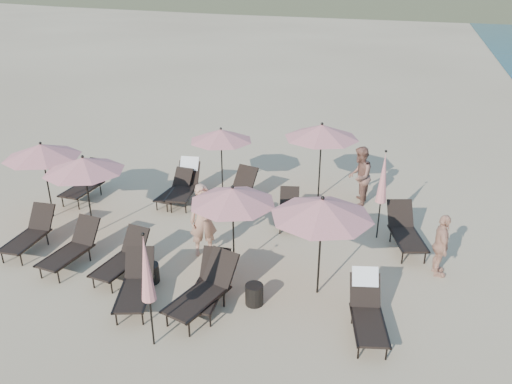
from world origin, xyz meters
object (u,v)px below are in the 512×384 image
(umbrella_open_1, at_px, (233,196))
(beachgoer_c, at_px, (441,246))
(lounger_1, at_px, (72,247))
(umbrella_closed_0, at_px, (146,269))
(lounger_7, at_px, (185,183))
(umbrella_closed_1, at_px, (383,178))
(lounger_10, at_px, (289,210))
(beachgoer_a, at_px, (203,220))
(umbrella_open_2, at_px, (322,208))
(lounger_9, at_px, (235,191))
(lounger_3, at_px, (136,284))
(lounger_11, at_px, (405,231))
(lounger_12, at_px, (209,284))
(lounger_8, at_px, (175,189))
(beachgoer_b, at_px, (359,176))
(lounger_5, at_px, (367,308))
(umbrella_open_5, at_px, (42,151))
(lounger_6, at_px, (86,183))
(umbrella_open_3, at_px, (221,135))
(side_table_1, at_px, (254,295))
(umbrella_open_4, at_px, (322,132))
(side_table_0, at_px, (150,273))
(lounger_4, at_px, (204,289))
(lounger_2, at_px, (123,257))
(lounger_0, at_px, (30,233))
(umbrella_open_0, at_px, (84,165))

(umbrella_open_1, bearing_deg, beachgoer_c, 14.83)
(lounger_1, distance_m, umbrella_closed_0, 4.01)
(umbrella_open_1, bearing_deg, lounger_7, 130.74)
(umbrella_closed_1, relative_size, beachgoer_c, 1.62)
(lounger_10, distance_m, beachgoer_a, 2.87)
(beachgoer_a, bearing_deg, umbrella_open_2, -44.30)
(umbrella_closed_0, bearing_deg, lounger_9, 95.89)
(umbrella_closed_1, bearing_deg, lounger_7, 173.41)
(umbrella_open_1, relative_size, beachgoer_a, 1.15)
(lounger_3, distance_m, beachgoer_c, 6.94)
(lounger_11, distance_m, lounger_12, 5.40)
(lounger_8, relative_size, beachgoer_b, 0.87)
(lounger_5, relative_size, umbrella_open_5, 0.78)
(lounger_1, relative_size, lounger_5, 0.99)
(lounger_6, height_order, umbrella_open_2, umbrella_open_2)
(lounger_7, relative_size, umbrella_open_3, 0.91)
(lounger_5, xyz_separation_m, side_table_1, (-2.38, 0.11, -0.27))
(lounger_12, bearing_deg, umbrella_open_3, 102.88)
(umbrella_open_4, height_order, side_table_1, umbrella_open_4)
(umbrella_open_2, bearing_deg, lounger_10, 115.03)
(side_table_0, distance_m, beachgoer_b, 7.03)
(lounger_3, bearing_deg, lounger_4, -11.32)
(umbrella_open_5, relative_size, beachgoer_c, 1.48)
(lounger_2, xyz_separation_m, lounger_10, (3.05, 3.77, -0.04))
(lounger_0, height_order, lounger_7, lounger_7)
(lounger_6, xyz_separation_m, beachgoer_c, (10.51, -1.26, 0.28))
(lounger_10, xyz_separation_m, beachgoer_a, (-1.60, -2.32, 0.54))
(lounger_4, xyz_separation_m, umbrella_open_0, (-4.26, 2.19, 1.50))
(lounger_8, bearing_deg, umbrella_open_0, -113.72)
(umbrella_open_0, xyz_separation_m, umbrella_closed_0, (3.76, -3.50, -0.31))
(lounger_8, height_order, umbrella_open_2, umbrella_open_2)
(lounger_3, xyz_separation_m, lounger_12, (1.49, 0.46, -0.00))
(lounger_9, bearing_deg, umbrella_closed_0, -70.56)
(lounger_3, height_order, lounger_7, lounger_7)
(umbrella_open_1, distance_m, umbrella_closed_0, 3.06)
(umbrella_closed_0, bearing_deg, umbrella_open_0, 137.06)
(umbrella_open_1, distance_m, umbrella_open_2, 2.15)
(umbrella_open_2, height_order, beachgoer_b, umbrella_open_2)
(umbrella_open_2, bearing_deg, lounger_2, -171.78)
(lounger_10, bearing_deg, lounger_3, -128.67)
(lounger_9, relative_size, beachgoer_c, 1.27)
(umbrella_closed_0, bearing_deg, lounger_10, 78.35)
(umbrella_closed_0, bearing_deg, lounger_6, 134.10)
(lounger_1, distance_m, umbrella_open_2, 6.16)
(lounger_11, height_order, beachgoer_c, beachgoer_c)
(lounger_10, xyz_separation_m, umbrella_open_3, (-2.62, 1.50, 1.51))
(lounger_5, xyz_separation_m, umbrella_open_1, (-3.28, 1.30, 1.42))
(beachgoer_a, bearing_deg, lounger_1, 177.41)
(lounger_5, height_order, side_table_0, lounger_5)
(umbrella_open_1, xyz_separation_m, umbrella_open_4, (1.11, 4.73, 0.25))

